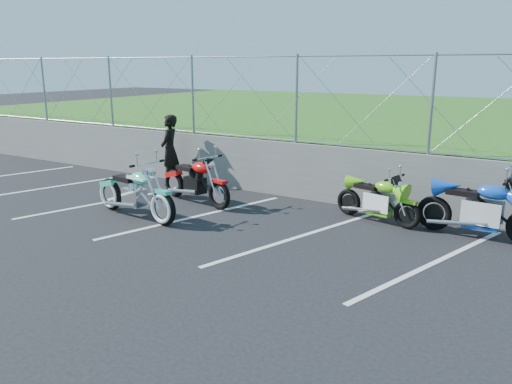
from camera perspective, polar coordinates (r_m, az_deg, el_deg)
The scene contains 10 objects.
ground at distance 9.74m, azimuth -10.33°, elevation -4.24°, with size 90.00×90.00×0.00m, color black.
retaining_wall at distance 12.31m, azimuth 0.34°, elevation 3.04°, with size 30.00×0.22×1.30m, color slate.
grass_field at distance 21.42m, azimuth 14.34°, elevation 7.44°, with size 30.00×20.00×1.30m, color #225316.
chain_link_fence at distance 12.10m, azimuth 0.35°, elevation 10.72°, with size 28.00×0.03×2.00m.
parking_lines at distance 9.81m, azimuth -1.16°, elevation -3.86°, with size 18.29×4.31×0.01m.
cruiser_turquoise at distance 10.49m, azimuth -13.56°, elevation -0.32°, with size 2.42×0.76×1.21m.
naked_orange at distance 11.34m, azimuth -6.82°, elevation 1.06°, with size 2.21×0.78×1.12m.
sportbike_green at distance 10.23m, azimuth 13.80°, elevation -1.07°, with size 1.86×0.66×0.97m.
sportbike_blue at distance 9.85m, azimuth 24.31°, elevation -2.07°, with size 2.24×0.80×1.16m.
person_standing at distance 13.17m, azimuth -9.83°, elevation 4.74°, with size 0.67×0.44×1.83m, color black.
Camera 1 is at (6.20, -6.86, 3.07)m, focal length 35.00 mm.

